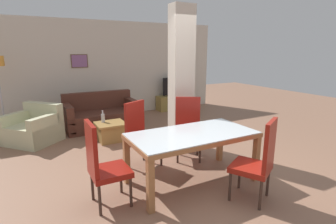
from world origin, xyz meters
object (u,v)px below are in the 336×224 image
bottle (103,118)px  tv_screen (175,87)px  dining_chair_far_left (140,133)px  sofa (101,116)px  tv_stand (175,102)px  dining_chair_head_left (102,163)px  coffee_table (111,131)px  dining_chair_near_right (259,159)px  dining_chair_far_right (188,126)px  dining_table (192,143)px  armchair (34,129)px

bottle → tv_screen: bearing=33.4°
dining_chair_far_left → tv_screen: size_ratio=1.22×
sofa → tv_stand: sofa is taller
dining_chair_head_left → coffee_table: size_ratio=1.79×
dining_chair_near_right → dining_chair_far_left: bearing=89.3°
dining_chair_far_left → dining_chair_head_left: bearing=17.8°
sofa → dining_chair_head_left: bearing=76.1°
dining_chair_near_right → dining_chair_far_left: (-0.90, 1.67, 0.00)m
coffee_table → tv_screen: bearing=36.3°
dining_chair_far_left → bottle: (-0.20, 1.60, -0.08)m
dining_chair_far_left → sofa: dining_chair_far_left is taller
dining_chair_near_right → dining_chair_far_right: 1.63m
dining_table → dining_chair_far_right: 0.93m
dining_chair_far_right → dining_chair_far_left: 0.90m
dining_chair_head_left → bottle: bearing=165.3°
sofa → bottle: 0.98m
dining_chair_near_right → dining_chair_far_left: same height
dining_chair_far_right → tv_stand: size_ratio=0.91×
dining_chair_near_right → tv_stand: 5.43m
dining_table → tv_screen: bearing=63.3°
armchair → tv_screen: size_ratio=1.43×
dining_chair_far_right → armchair: (-2.42, 2.18, -0.29)m
dining_chair_far_right → dining_chair_far_left: bearing=26.1°
dining_chair_near_right → dining_chair_far_right: (-0.00, 1.63, 0.00)m
tv_screen → bottle: bearing=26.7°
bottle → dining_table: bearing=-75.2°
sofa → coffee_table: sofa is taller
dining_chair_head_left → tv_stand: dining_chair_head_left is taller
sofa → dining_chair_near_right: bearing=102.1°
dining_chair_far_right → dining_chair_head_left: bearing=53.9°
armchair → dining_chair_head_left: bearing=151.0°
dining_table → bottle: dining_table is taller
sofa → tv_stand: size_ratio=1.44×
dining_chair_near_right → dining_chair_far_left: 1.90m
coffee_table → dining_chair_head_left: bearing=-108.2°
dining_chair_far_right → sofa: (-0.90, 2.58, -0.27)m
tv_screen → dining_table: bearing=56.5°
sofa → tv_screen: size_ratio=1.94×
dining_chair_head_left → tv_stand: size_ratio=0.91×
dining_table → bottle: size_ratio=7.08×
dining_table → dining_chair_head_left: 1.30m
coffee_table → tv_stand: (2.71, 1.99, 0.03)m
coffee_table → tv_screen: (2.71, 1.99, 0.55)m
dining_chair_far_right → coffee_table: bearing=-28.4°
dining_table → dining_chair_near_right: 0.93m
dining_table → tv_screen: (2.18, 4.32, 0.15)m
dining_chair_head_left → dining_chair_far_right: same height
dining_table → tv_stand: bearing=63.3°
armchair → dining_chair_far_right: bearing=-173.8°
dining_chair_head_left → armchair: size_ratio=0.86×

